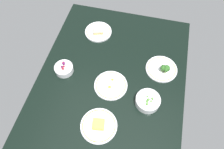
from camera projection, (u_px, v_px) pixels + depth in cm
name	position (u px, v px, depth cm)	size (l,w,h in cm)	color
dining_table	(112.00, 77.00, 152.82)	(130.24, 102.69, 4.00)	black
plate_eggs	(111.00, 85.00, 146.13)	(22.97, 22.97, 4.74)	silver
bowl_berries	(64.00, 69.00, 150.95)	(13.28, 13.28, 6.89)	silver
plate_broccoli	(162.00, 69.00, 152.23)	(22.63, 22.63, 7.64)	silver
bowl_peas	(148.00, 101.00, 137.69)	(16.16, 16.16, 7.10)	silver
plate_sandwich	(98.00, 31.00, 171.28)	(21.39, 21.39, 4.74)	silver
plate_cheese	(99.00, 125.00, 131.27)	(22.99, 22.99, 5.09)	silver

